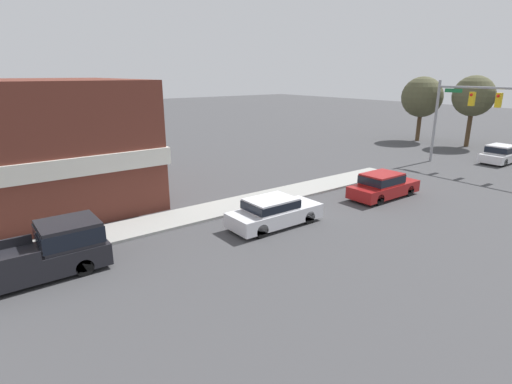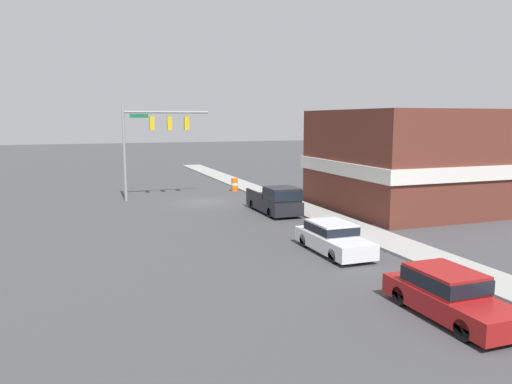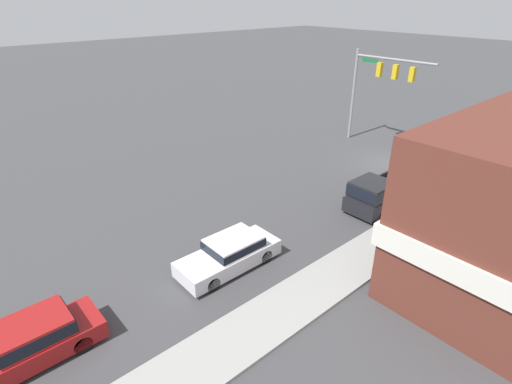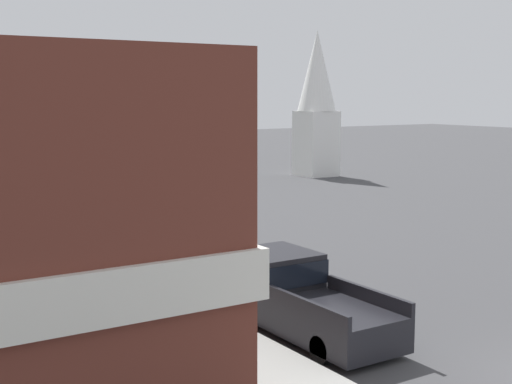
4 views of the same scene
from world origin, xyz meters
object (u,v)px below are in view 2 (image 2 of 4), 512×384
object	(u,v)px
pickup_truck_parked	(276,200)
construction_barrel	(235,185)
car_lead	(333,237)
car_second_ahead	(448,293)

from	to	relation	value
pickup_truck_parked	construction_barrel	size ratio (longest dim) A/B	4.78
car_lead	pickup_truck_parked	world-z (taller)	pickup_truck_parked
construction_barrel	car_second_ahead	bearing A→B (deg)	85.76
construction_barrel	car_lead	bearing A→B (deg)	85.06
car_second_ahead	construction_barrel	xyz separation A→B (m)	(-2.18, -29.39, -0.21)
car_second_ahead	construction_barrel	bearing A→B (deg)	-94.24
car_second_ahead	construction_barrel	size ratio (longest dim) A/B	4.18
car_second_ahead	car_lead	bearing A→B (deg)	-92.44
pickup_truck_parked	construction_barrel	xyz separation A→B (m)	(-0.61, -11.16, -0.36)
car_lead	construction_barrel	world-z (taller)	car_lead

